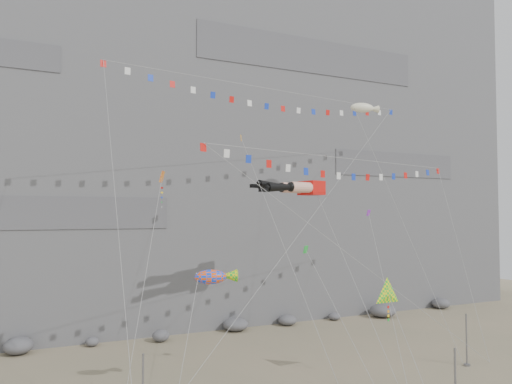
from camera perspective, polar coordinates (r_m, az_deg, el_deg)
ground at (r=38.18m, az=8.31°, el=-20.66°), size 120.00×120.00×0.00m
cliff at (r=66.71m, az=-7.36°, el=8.83°), size 80.00×28.00×50.00m
talus_boulders at (r=52.56m, az=-2.33°, el=-14.93°), size 60.00×3.00×1.20m
anchor_pole_right at (r=44.03m, az=22.93°, el=-15.29°), size 0.12×0.12×4.04m
legs_kite at (r=43.37m, az=4.47°, el=0.50°), size 7.15×16.83×21.23m
flag_banner_upper at (r=47.24m, az=2.16°, el=11.58°), size 31.54×17.96×32.07m
flag_banner_lower at (r=41.24m, az=10.28°, el=3.78°), size 26.85×8.32×19.94m
harlequin_kite at (r=33.75m, az=-10.71°, el=1.59°), size 4.59×6.63×15.87m
fish_windsock at (r=32.47m, az=-5.23°, el=-9.67°), size 5.89×5.95×10.15m
delta_kite at (r=37.44m, az=14.90°, el=-11.26°), size 3.37×6.98×9.26m
blimp_windsock at (r=50.90m, az=12.05°, el=9.32°), size 3.74×11.36×24.66m
small_kite_a at (r=43.44m, az=-1.53°, el=5.72°), size 1.14×16.26×24.19m
small_kite_b at (r=45.31m, az=12.79°, el=-2.55°), size 7.04×12.93×18.26m
small_kite_c at (r=36.04m, az=5.79°, el=-6.72°), size 1.99×8.05×11.93m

